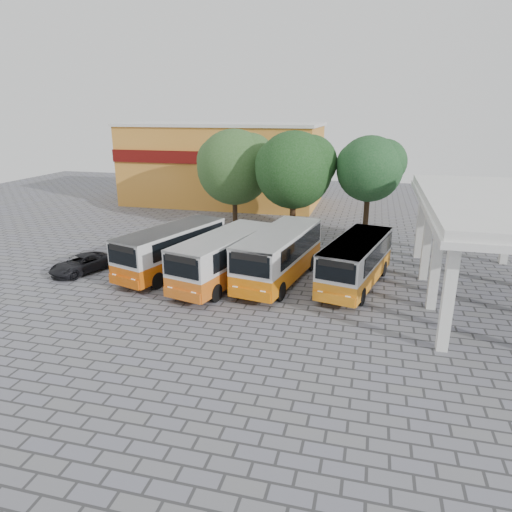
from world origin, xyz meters
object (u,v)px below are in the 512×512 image
(bus_far_right, at_px, (356,260))
(parked_car, at_px, (82,264))
(bus_centre_left, at_px, (224,256))
(bus_centre_right, at_px, (279,253))
(bus_far_left, at_px, (172,247))

(bus_far_right, xyz_separation_m, parked_car, (-16.35, -1.79, -1.03))
(bus_centre_left, height_order, parked_car, bus_centre_left)
(bus_centre_right, distance_m, bus_far_right, 4.34)
(bus_far_left, distance_m, bus_centre_right, 6.60)
(bus_centre_left, xyz_separation_m, parked_car, (-9.01, -0.48, -1.10))
(bus_far_left, height_order, bus_centre_right, bus_centre_right)
(bus_centre_right, relative_size, bus_far_right, 1.07)
(bus_centre_left, distance_m, bus_far_right, 7.46)
(bus_far_left, xyz_separation_m, bus_centre_left, (3.59, -0.89, 0.02))
(bus_centre_right, bearing_deg, parked_car, -162.70)
(bus_far_right, distance_m, parked_car, 16.48)
(bus_far_right, bearing_deg, bus_centre_right, -163.70)
(bus_centre_right, bearing_deg, bus_far_left, -168.43)
(bus_far_right, height_order, parked_car, bus_far_right)
(bus_centre_right, distance_m, parked_car, 12.18)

